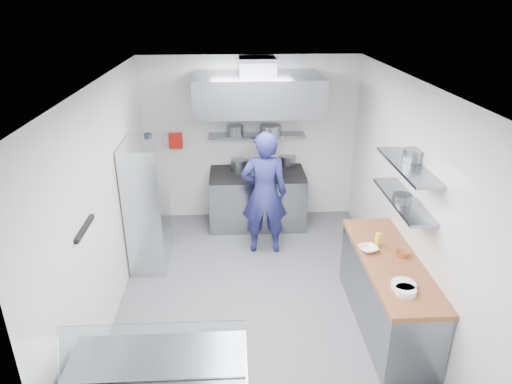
{
  "coord_description": "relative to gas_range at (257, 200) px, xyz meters",
  "views": [
    {
      "loc": [
        -0.29,
        -4.97,
        3.67
      ],
      "look_at": [
        0.0,
        0.6,
        1.25
      ],
      "focal_mm": 32.0,
      "sensor_mm": 36.0,
      "label": 1
    }
  ],
  "objects": [
    {
      "name": "floor",
      "position": [
        -0.1,
        -2.1,
        -0.45
      ],
      "size": [
        5.0,
        5.0,
        0.0
      ],
      "primitive_type": "plane",
      "color": "#4D4D4F",
      "rests_on": "ground"
    },
    {
      "name": "ceiling",
      "position": [
        -0.1,
        -2.1,
        2.35
      ],
      "size": [
        5.0,
        5.0,
        0.0
      ],
      "primitive_type": "plane",
      "rotation": [
        3.14,
        0.0,
        0.0
      ],
      "color": "silver",
      "rests_on": "wall_back"
    },
    {
      "name": "wall_back",
      "position": [
        -0.1,
        0.4,
        0.95
      ],
      "size": [
        3.6,
        2.8,
        0.02
      ],
      "primitive_type": "cube",
      "rotation": [
        1.57,
        0.0,
        0.0
      ],
      "color": "white",
      "rests_on": "floor"
    },
    {
      "name": "wall_front",
      "position": [
        -0.1,
        -4.6,
        0.95
      ],
      "size": [
        3.6,
        2.8,
        0.02
      ],
      "primitive_type": "cube",
      "rotation": [
        -1.57,
        0.0,
        0.0
      ],
      "color": "white",
      "rests_on": "floor"
    },
    {
      "name": "wall_left",
      "position": [
        -1.9,
        -2.1,
        0.95
      ],
      "size": [
        2.8,
        5.0,
        0.02
      ],
      "primitive_type": "cube",
      "rotation": [
        1.57,
        0.0,
        1.57
      ],
      "color": "white",
      "rests_on": "floor"
    },
    {
      "name": "wall_right",
      "position": [
        1.7,
        -2.1,
        0.95
      ],
      "size": [
        2.8,
        5.0,
        0.02
      ],
      "primitive_type": "cube",
      "rotation": [
        1.57,
        0.0,
        -1.57
      ],
      "color": "white",
      "rests_on": "floor"
    },
    {
      "name": "gas_range",
      "position": [
        0.0,
        0.0,
        0.0
      ],
      "size": [
        1.6,
        0.8,
        0.9
      ],
      "primitive_type": "cube",
      "color": "gray",
      "rests_on": "floor"
    },
    {
      "name": "cooktop",
      "position": [
        0.0,
        0.0,
        0.48
      ],
      "size": [
        1.57,
        0.78,
        0.06
      ],
      "primitive_type": "cube",
      "color": "black",
      "rests_on": "gas_range"
    },
    {
      "name": "stock_pot_left",
      "position": [
        -0.3,
        0.08,
        0.61
      ],
      "size": [
        0.28,
        0.28,
        0.2
      ],
      "primitive_type": "cylinder",
      "color": "slate",
      "rests_on": "cooktop"
    },
    {
      "name": "stock_pot_mid",
      "position": [
        -0.02,
        -0.12,
        0.63
      ],
      "size": [
        0.3,
        0.3,
        0.24
      ],
      "primitive_type": "cylinder",
      "color": "slate",
      "rests_on": "cooktop"
    },
    {
      "name": "stock_pot_right",
      "position": [
        0.54,
        0.36,
        0.59
      ],
      "size": [
        0.29,
        0.29,
        0.16
      ],
      "primitive_type": "cylinder",
      "color": "slate",
      "rests_on": "cooktop"
    },
    {
      "name": "over_range_shelf",
      "position": [
        0.0,
        0.24,
        1.07
      ],
      "size": [
        1.6,
        0.3,
        0.04
      ],
      "primitive_type": "cube",
      "color": "gray",
      "rests_on": "wall_back"
    },
    {
      "name": "shelf_pot_a",
      "position": [
        -0.35,
        0.14,
        1.18
      ],
      "size": [
        0.26,
        0.26,
        0.18
      ],
      "primitive_type": "cylinder",
      "color": "slate",
      "rests_on": "over_range_shelf"
    },
    {
      "name": "shelf_pot_b",
      "position": [
        0.21,
        -0.0,
        1.2
      ],
      "size": [
        0.33,
        0.33,
        0.22
      ],
      "primitive_type": "cylinder",
      "color": "slate",
      "rests_on": "over_range_shelf"
    },
    {
      "name": "extractor_hood",
      "position": [
        0.0,
        -0.18,
        1.85
      ],
      "size": [
        1.9,
        1.15,
        0.55
      ],
      "primitive_type": "cube",
      "color": "gray",
      "rests_on": "wall_back"
    },
    {
      "name": "hood_duct",
      "position": [
        0.0,
        0.05,
        2.23
      ],
      "size": [
        0.55,
        0.55,
        0.24
      ],
      "primitive_type": "cube",
      "color": "slate",
      "rests_on": "extractor_hood"
    },
    {
      "name": "red_firebox",
      "position": [
        -1.35,
        0.34,
        0.97
      ],
      "size": [
        0.22,
        0.1,
        0.26
      ],
      "primitive_type": "cube",
      "color": "red",
      "rests_on": "wall_back"
    },
    {
      "name": "chef",
      "position": [
        0.05,
        -0.88,
        0.5
      ],
      "size": [
        0.71,
        0.47,
        1.91
      ],
      "primitive_type": "imported",
      "rotation": [
        0.0,
        0.0,
        3.12
      ],
      "color": "navy",
      "rests_on": "floor"
    },
    {
      "name": "wire_rack",
      "position": [
        -1.63,
        -1.11,
        0.48
      ],
      "size": [
        0.5,
        0.9,
        1.85
      ],
      "primitive_type": "cube",
      "color": "silver",
      "rests_on": "floor"
    },
    {
      "name": "rack_bin_a",
      "position": [
        -1.63,
        -1.04,
        0.35
      ],
      "size": [
        0.16,
        0.2,
        0.18
      ],
      "primitive_type": "cube",
      "color": "white",
      "rests_on": "wire_rack"
    },
    {
      "name": "rack_bin_b",
      "position": [
        -1.63,
        -0.82,
        0.85
      ],
      "size": [
        0.15,
        0.19,
        0.17
      ],
      "primitive_type": "cube",
      "color": "yellow",
      "rests_on": "wire_rack"
    },
    {
      "name": "rack_jar",
      "position": [
        -1.58,
        -0.84,
        1.35
      ],
      "size": [
        0.11,
        0.11,
        0.18
      ],
      "primitive_type": "cylinder",
      "color": "black",
      "rests_on": "wire_rack"
    },
    {
      "name": "knife_strip",
      "position": [
        -1.88,
        -3.0,
        1.1
      ],
      "size": [
        0.04,
        0.55,
        0.05
      ],
      "primitive_type": "cube",
      "color": "black",
      "rests_on": "wall_left"
    },
    {
      "name": "prep_counter_base",
      "position": [
        1.38,
        -2.7,
        -0.03
      ],
      "size": [
        0.62,
        2.0,
        0.84
      ],
      "primitive_type": "cube",
      "color": "gray",
      "rests_on": "floor"
    },
    {
      "name": "prep_counter_top",
      "position": [
        1.38,
        -2.7,
        0.42
      ],
      "size": [
        0.65,
        2.04,
        0.06
      ],
      "primitive_type": "cube",
      "color": "brown",
      "rests_on": "prep_counter_base"
    },
    {
      "name": "plate_stack_a",
      "position": [
        1.32,
        -3.25,
        0.48
      ],
      "size": [
        0.25,
        0.25,
        0.06
      ],
      "primitive_type": "cylinder",
      "color": "white",
      "rests_on": "prep_counter_top"
    },
    {
      "name": "plate_stack_b",
      "position": [
        1.31,
        -3.34,
        0.48
      ],
      "size": [
        0.21,
        0.21,
        0.06
      ],
      "primitive_type": "cylinder",
      "color": "white",
      "rests_on": "prep_counter_top"
    },
    {
      "name": "copper_pan",
      "position": [
        1.53,
        -2.63,
        0.48
      ],
      "size": [
        0.15,
        0.15,
        0.06
      ],
      "primitive_type": "cylinder",
      "color": "#D0733A",
      "rests_on": "prep_counter_top"
    },
    {
      "name": "squeeze_bottle",
      "position": [
        1.3,
        -2.41,
        0.54
      ],
      "size": [
        0.06,
        0.06,
        0.18
      ],
      "primitive_type": "cylinder",
      "color": "yellow",
      "rests_on": "prep_counter_top"
    },
    {
      "name": "mixing_bowl",
      "position": [
        1.17,
        -2.5,
        0.48
      ],
      "size": [
        0.27,
        0.27,
        0.05
      ],
      "primitive_type": "imported",
      "rotation": [
        0.0,
        0.0,
        0.27
      ],
      "color": "white",
      "rests_on": "prep_counter_top"
    },
    {
      "name": "wall_shelf_lower",
      "position": [
        1.54,
        -2.4,
        1.05
      ],
      "size": [
        0.3,
        1.3,
        0.04
      ],
      "primitive_type": "cube",
      "color": "gray",
      "rests_on": "wall_right"
    },
    {
      "name": "wall_shelf_upper",
      "position": [
        1.54,
        -2.4,
        1.47
      ],
      "size": [
        0.3,
        1.3,
        0.04
      ],
      "primitive_type": "cube",
      "color": "gray",
      "rests_on": "wall_right"
    },
    {
      "name": "shelf_pot_c",
      "position": [
        1.49,
        -2.51,
        1.12
      ],
      "size": [
        0.21,
        0.21,
        0.1
      ],
      "primitive_type": "cylinder",
      "color": "slate",
      "rests_on": "wall_shelf_lower"
    },
    {
      "name": "shelf_pot_d",
      "position": [
        1.63,
        -2.31,
        1.56
      ],
      "size": [
        0.23,
        0.23,
        0.14
      ],
      "primitive_type": "cylinder",
      "color": "slate",
      "rests_on": "wall_shelf_upper"
    },
    {
      "name": "display_glass",
      "position": [
        -1.06,
        -4.22,
        0.62
      ],
      "size": [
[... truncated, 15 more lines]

